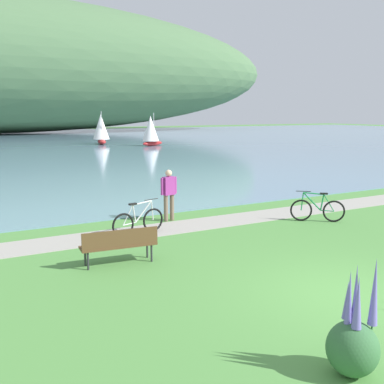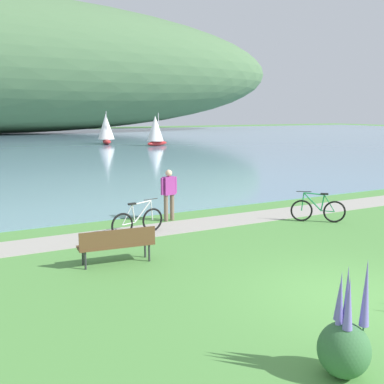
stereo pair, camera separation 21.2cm
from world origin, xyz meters
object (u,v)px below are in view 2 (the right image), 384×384
park_bench_near_camera (117,243)px  sailboat_mid_bay (106,129)px  person_at_shoreline (169,192)px  sailboat_toward_hillside (156,130)px  bicycle_beside_path (138,221)px  bicycle_leaning_near_bench (318,210)px

park_bench_near_camera → sailboat_mid_bay: (12.45, 39.75, 1.21)m
park_bench_near_camera → sailboat_mid_bay: bearing=72.6°
person_at_shoreline → sailboat_toward_hillside: bearing=67.1°
person_at_shoreline → sailboat_toward_hillside: (13.15, 31.15, 0.66)m
park_bench_near_camera → sailboat_mid_bay: size_ratio=0.51×
bicycle_beside_path → sailboat_toward_hillside: (14.71, 32.28, 1.24)m
sailboat_mid_bay → sailboat_toward_hillside: sailboat_mid_bay is taller
bicycle_beside_path → sailboat_mid_bay: (11.01, 37.43, 1.33)m
park_bench_near_camera → sailboat_toward_hillside: (16.15, 34.60, 1.12)m
park_bench_near_camera → bicycle_leaning_near_bench: bicycle_leaning_near_bench is taller
park_bench_near_camera → bicycle_leaning_near_bench: size_ratio=1.28×
person_at_shoreline → sailboat_mid_bay: size_ratio=0.48×
park_bench_near_camera → bicycle_leaning_near_bench: 7.30m
sailboat_mid_bay → person_at_shoreline: bearing=-104.6°
bicycle_leaning_near_bench → bicycle_beside_path: bearing=167.2°
sailboat_mid_bay → park_bench_near_camera: bearing=-107.4°
park_bench_near_camera → person_at_shoreline: person_at_shoreline is taller
bicycle_beside_path → bicycle_leaning_near_bench: bearing=-12.8°
park_bench_near_camera → sailboat_mid_bay: sailboat_mid_bay is taller
sailboat_toward_hillside → bicycle_beside_path: bearing=-114.5°
person_at_shoreline → park_bench_near_camera: bearing=-130.9°
person_at_shoreline → sailboat_toward_hillside: sailboat_toward_hillside is taller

